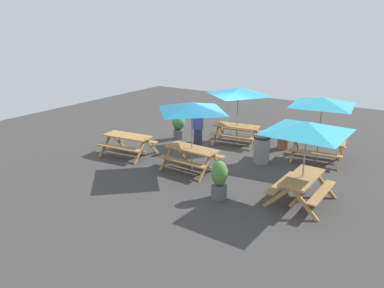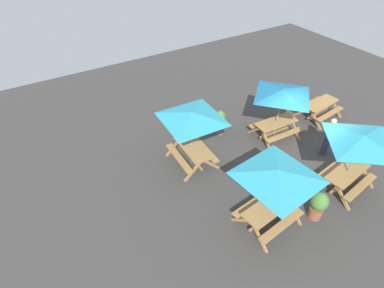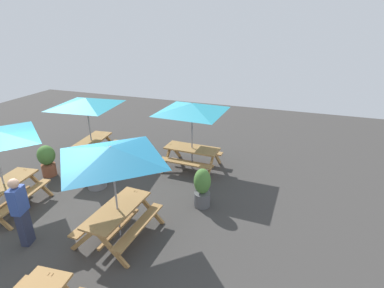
{
  "view_description": "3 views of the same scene",
  "coord_description": "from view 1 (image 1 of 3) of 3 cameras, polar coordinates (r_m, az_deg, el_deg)",
  "views": [
    {
      "loc": [
        6.15,
        -11.4,
        4.71
      ],
      "look_at": [
        -0.22,
        -1.47,
        0.9
      ],
      "focal_mm": 35.0,
      "sensor_mm": 36.0,
      "label": 1
    },
    {
      "loc": [
        8.08,
        5.38,
        7.93
      ],
      "look_at": [
        3.63,
        -1.92,
        0.9
      ],
      "focal_mm": 28.0,
      "sensor_mm": 36.0,
      "label": 2
    },
    {
      "loc": [
        -5.04,
        -4.96,
        4.74
      ],
      "look_at": [
        3.63,
        -1.92,
        0.9
      ],
      "focal_mm": 28.0,
      "sensor_mm": 36.0,
      "label": 3
    }
  ],
  "objects": [
    {
      "name": "ground_plane",
      "position": [
        13.78,
        4.07,
        -2.13
      ],
      "size": [
        24.0,
        24.0,
        0.0
      ],
      "primitive_type": "plane",
      "color": "#3D3A38",
      "rests_on": "ground"
    },
    {
      "name": "picnic_table_0",
      "position": [
        10.18,
        17.09,
        1.58
      ],
      "size": [
        2.83,
        2.83,
        2.34
      ],
      "rotation": [
        0.0,
        0.0,
        1.53
      ],
      "color": "#A87A44",
      "rests_on": "ground"
    },
    {
      "name": "picnic_table_1",
      "position": [
        12.1,
        0.0,
        4.91
      ],
      "size": [
        2.1,
        2.1,
        2.34
      ],
      "rotation": [
        0.0,
        0.0,
        -0.05
      ],
      "color": "#A87A44",
      "rests_on": "ground"
    },
    {
      "name": "picnic_table_2",
      "position": [
        13.72,
        19.22,
        5.46
      ],
      "size": [
        2.81,
        2.81,
        2.34
      ],
      "rotation": [
        0.0,
        0.0,
        0.1
      ],
      "color": "#A87A44",
      "rests_on": "ground"
    },
    {
      "name": "picnic_table_3",
      "position": [
        14.1,
        -9.74,
        0.52
      ],
      "size": [
        1.92,
        1.68,
        0.81
      ],
      "rotation": [
        0.0,
        0.0,
        0.1
      ],
      "color": "#A87A44",
      "rests_on": "ground"
    },
    {
      "name": "picnic_table_4",
      "position": [
        15.04,
        7.06,
        7.35
      ],
      "size": [
        2.23,
        2.23,
        2.34
      ],
      "rotation": [
        0.0,
        0.0,
        0.13
      ],
      "color": "#A87A44",
      "rests_on": "ground"
    },
    {
      "name": "trash_bin_gray",
      "position": [
        13.36,
        10.56,
        -0.8
      ],
      "size": [
        0.59,
        0.59,
        0.98
      ],
      "color": "gray",
      "rests_on": "ground"
    },
    {
      "name": "potted_plant_0",
      "position": [
        15.91,
        -2.05,
        2.79
      ],
      "size": [
        0.54,
        0.54,
        1.03
      ],
      "color": "#59595B",
      "rests_on": "ground"
    },
    {
      "name": "potted_plant_1",
      "position": [
        15.03,
        13.8,
        1.39
      ],
      "size": [
        0.54,
        0.54,
        1.05
      ],
      "color": "#935138",
      "rests_on": "ground"
    },
    {
      "name": "potted_plant_2",
      "position": [
        10.47,
        4.18,
        -5.44
      ],
      "size": [
        0.46,
        0.46,
        1.12
      ],
      "color": "#59595B",
      "rests_on": "ground"
    },
    {
      "name": "person_standing",
      "position": [
        14.36,
        0.92,
        2.46
      ],
      "size": [
        0.4,
        0.3,
        1.67
      ],
      "rotation": [
        0.0,
        0.0,
        3.39
      ],
      "color": "#2D334C",
      "rests_on": "ground"
    }
  ]
}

